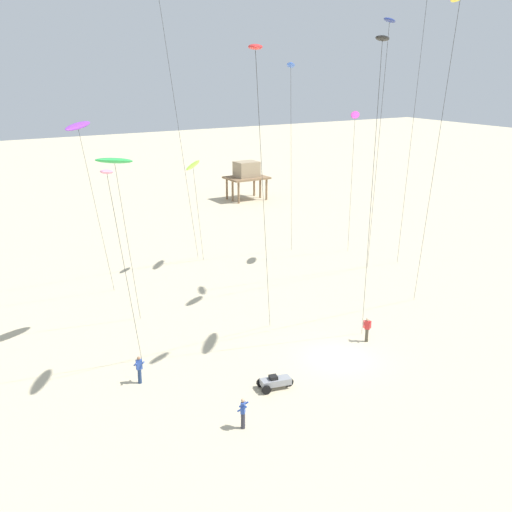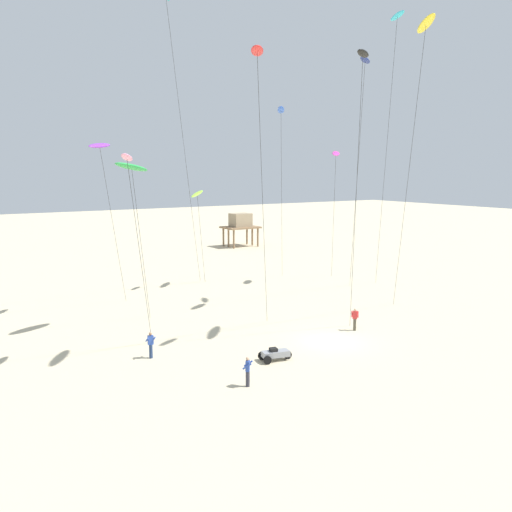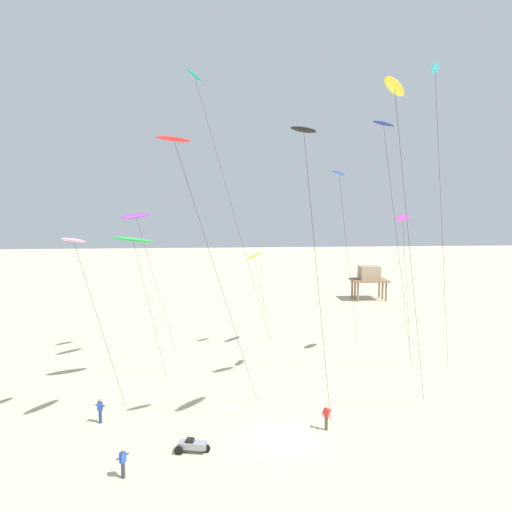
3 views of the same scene
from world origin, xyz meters
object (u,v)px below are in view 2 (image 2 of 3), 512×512
at_px(kite_black, 363,61).
at_px(stilt_house, 240,223).
at_px(kite_purple, 100,147).
at_px(kite_lime, 197,196).
at_px(kite_green, 132,167).
at_px(kite_yellow, 426,27).
at_px(kite_flyer_furthest, 151,344).
at_px(kite_blue, 281,112).
at_px(kite_flyer_nearest, 355,319).
at_px(kite_cyan, 397,25).
at_px(kite_magenta, 336,155).
at_px(kite_navy, 365,65).
at_px(kite_flyer_middle, 248,371).
at_px(kite_pink, 127,160).
at_px(kite_teal, 167,4).
at_px(beach_buggy, 275,354).
at_px(kite_red, 257,54).

height_order(kite_black, stilt_house, kite_black).
height_order(kite_purple, kite_lime, kite_purple).
relative_size(kite_lime, kite_green, 0.79).
bearing_deg(stilt_house, kite_yellow, -105.75).
relative_size(kite_yellow, kite_black, 1.13).
bearing_deg(kite_flyer_furthest, kite_blue, 35.46).
bearing_deg(kite_flyer_nearest, kite_green, 146.96).
bearing_deg(kite_yellow, kite_cyan, 54.68).
xyz_separation_m(kite_flyer_nearest, stilt_house, (15.92, 43.12, 2.72)).
bearing_deg(kite_magenta, kite_flyer_nearest, -125.05).
bearing_deg(kite_blue, kite_navy, -87.25).
relative_size(kite_black, kite_green, 1.55).
bearing_deg(kite_lime, kite_yellow, -74.28).
relative_size(kite_yellow, kite_magenta, 1.58).
xyz_separation_m(kite_cyan, kite_flyer_middle, (-21.04, -10.40, -22.72)).
height_order(kite_navy, stilt_house, kite_navy).
xyz_separation_m(kite_pink, stilt_house, (32.00, 41.13, -8.59)).
bearing_deg(kite_pink, kite_teal, 55.91).
distance_m(kite_cyan, kite_flyer_furthest, 33.04).
height_order(kite_purple, kite_magenta, kite_purple).
height_order(kite_cyan, kite_flyer_middle, kite_cyan).
distance_m(kite_blue, beach_buggy, 28.09).
height_order(kite_navy, kite_blue, kite_navy).
bearing_deg(kite_lime, kite_navy, -59.62).
xyz_separation_m(kite_pink, kite_green, (2.68, 6.73, -0.39)).
distance_m(kite_navy, kite_red, 15.88).
bearing_deg(kite_magenta, kite_black, -126.09).
distance_m(kite_green, kite_flyer_middle, 17.47).
xyz_separation_m(kite_yellow, kite_flyer_middle, (-15.16, -2.10, -20.13)).
distance_m(kite_yellow, kite_magenta, 20.12).
height_order(kite_flyer_middle, kite_flyer_furthest, same).
height_order(kite_pink, kite_lime, kite_pink).
relative_size(kite_blue, kite_lime, 1.81).
height_order(kite_yellow, kite_flyer_middle, kite_yellow).
bearing_deg(kite_yellow, kite_purple, 134.77).
bearing_deg(kite_flyer_furthest, kite_black, -19.31).
xyz_separation_m(kite_navy, kite_yellow, (-2.05, -7.89, 1.04)).
height_order(kite_pink, kite_magenta, kite_magenta).
relative_size(kite_flyer_nearest, beach_buggy, 0.79).
bearing_deg(kite_blue, kite_flyer_furthest, -144.54).
bearing_deg(kite_navy, kite_teal, 148.98).
bearing_deg(kite_flyer_middle, kite_black, 14.57).
xyz_separation_m(kite_red, kite_flyer_nearest, (9.35, 1.39, -17.29)).
bearing_deg(kite_teal, kite_lime, 48.00).
height_order(kite_purple, kite_pink, kite_purple).
distance_m(kite_lime, beach_buggy, 23.71).
height_order(kite_teal, kite_flyer_middle, kite_teal).
bearing_deg(kite_green, kite_black, -43.87).
distance_m(kite_flyer_nearest, stilt_house, 46.04).
distance_m(kite_purple, beach_buggy, 21.69).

